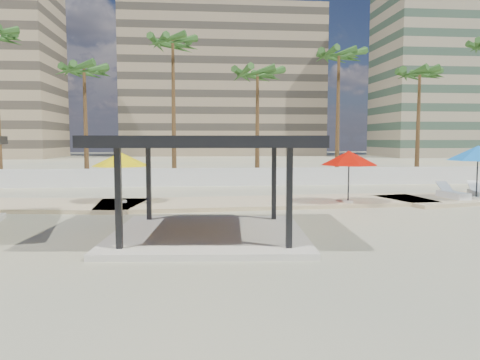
# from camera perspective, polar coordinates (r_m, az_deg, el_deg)

# --- Properties ---
(ground) EXTENTS (200.00, 200.00, 0.00)m
(ground) POSITION_cam_1_polar(r_m,az_deg,el_deg) (15.60, 0.16, -6.60)
(ground) COLOR tan
(ground) RESTS_ON ground
(promenade) EXTENTS (44.45, 7.97, 0.24)m
(promenade) POSITION_cam_1_polar(r_m,az_deg,el_deg) (23.35, 3.18, -2.58)
(promenade) COLOR #C6B284
(promenade) RESTS_ON ground
(boundary_wall) EXTENTS (56.00, 0.30, 1.20)m
(boundary_wall) POSITION_cam_1_polar(r_m,az_deg,el_deg) (31.35, -2.75, 0.35)
(boundary_wall) COLOR silver
(boundary_wall) RESTS_ON ground
(building_mid) EXTENTS (38.00, 16.00, 30.40)m
(building_mid) POSITION_cam_1_polar(r_m,az_deg,el_deg) (94.03, -2.18, 11.80)
(building_mid) COLOR #847259
(building_mid) RESTS_ON ground
(building_east) EXTENTS (32.00, 15.00, 36.40)m
(building_east) POSITION_cam_1_polar(r_m,az_deg,el_deg) (96.16, 26.25, 12.95)
(building_east) COLOR gray
(building_east) RESTS_ON ground
(pavilion_central) EXTENTS (6.85, 6.85, 3.23)m
(pavilion_central) POSITION_cam_1_polar(r_m,az_deg,el_deg) (14.88, -3.89, 0.32)
(pavilion_central) COLOR beige
(pavilion_central) RESTS_ON ground
(umbrella_b) EXTENTS (3.06, 3.06, 2.35)m
(umbrella_b) POSITION_cam_1_polar(r_m,az_deg,el_deg) (22.39, -14.33, 2.44)
(umbrella_b) COLOR beige
(umbrella_b) RESTS_ON promenade
(umbrella_c) EXTENTS (2.78, 2.78, 2.42)m
(umbrella_c) POSITION_cam_1_polar(r_m,az_deg,el_deg) (22.19, 13.14, 2.61)
(umbrella_c) COLOR beige
(umbrella_c) RESTS_ON promenade
(umbrella_d) EXTENTS (3.62, 3.62, 2.65)m
(umbrella_d) POSITION_cam_1_polar(r_m,az_deg,el_deg) (25.68, 27.03, 2.93)
(umbrella_d) COLOR beige
(umbrella_d) RESTS_ON promenade
(lounger_b) EXTENTS (0.86, 2.09, 0.77)m
(lounger_b) POSITION_cam_1_polar(r_m,az_deg,el_deg) (25.88, 24.48, -1.60)
(lounger_b) COLOR silver
(lounger_b) RESTS_ON promenade
(lounger_c) EXTENTS (1.08, 2.06, 0.74)m
(lounger_c) POSITION_cam_1_polar(r_m,az_deg,el_deg) (27.22, 27.11, -1.41)
(lounger_c) COLOR silver
(lounger_c) RESTS_ON promenade
(palm_c) EXTENTS (3.00, 3.00, 8.67)m
(palm_c) POSITION_cam_1_polar(r_m,az_deg,el_deg) (34.42, -18.47, 12.10)
(palm_c) COLOR brown
(palm_c) RESTS_ON ground
(palm_d) EXTENTS (3.00, 3.00, 10.82)m
(palm_d) POSITION_cam_1_polar(r_m,az_deg,el_deg) (34.74, -8.19, 15.60)
(palm_d) COLOR brown
(palm_d) RESTS_ON ground
(palm_e) EXTENTS (3.00, 3.00, 8.63)m
(palm_e) POSITION_cam_1_polar(r_m,az_deg,el_deg) (34.19, 2.15, 12.34)
(palm_e) COLOR brown
(palm_e) RESTS_ON ground
(palm_f) EXTENTS (3.00, 3.00, 10.08)m
(palm_f) POSITION_cam_1_polar(r_m,az_deg,el_deg) (35.87, 11.95, 14.10)
(palm_f) COLOR brown
(palm_f) RESTS_ON ground
(palm_g) EXTENTS (3.00, 3.00, 8.79)m
(palm_g) POSITION_cam_1_polar(r_m,az_deg,el_deg) (37.54, 21.06, 11.58)
(palm_g) COLOR brown
(palm_g) RESTS_ON ground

